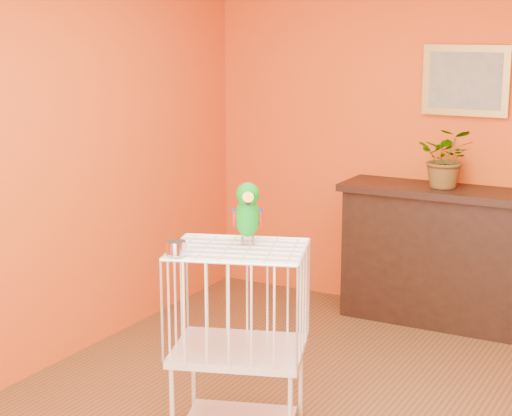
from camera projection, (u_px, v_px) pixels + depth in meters
The scene contains 7 objects.
room_shell at pixel (342, 141), 4.19m from camera, with size 4.50×4.50×4.50m.
console_cabinet at pixel (433, 255), 6.20m from camera, with size 1.35×0.49×1.00m.
potted_plant at pixel (447, 164), 6.04m from camera, with size 0.39×0.43×0.34m, color #26722D.
framed_picture at pixel (466, 81), 6.05m from camera, with size 0.62×0.04×0.50m.
birdcage at pixel (239, 341), 4.43m from camera, with size 0.80×0.71×1.03m.
feed_cup at pixel (176, 248), 4.17m from camera, with size 0.10×0.10×0.07m, color silver.
parrot at pixel (248, 213), 4.35m from camera, with size 0.22×0.29×0.33m.
Camera 1 is at (1.63, -3.85, 2.14)m, focal length 60.00 mm.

